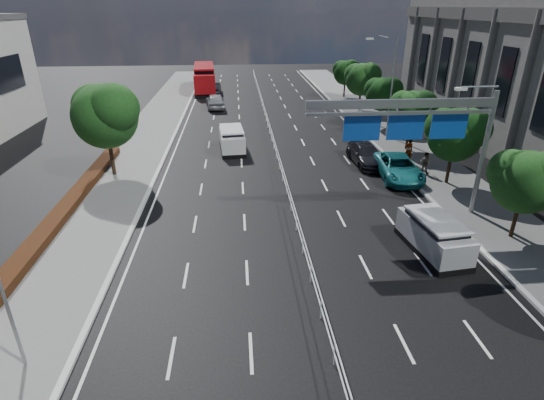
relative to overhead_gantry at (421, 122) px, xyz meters
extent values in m
plane|color=black|center=(-6.74, -10.05, -5.61)|extent=(160.00, 160.00, 0.00)
cube|color=silver|center=(-15.74, -10.05, -5.54)|extent=(0.25, 140.00, 0.15)
cube|color=silver|center=(-6.74, 12.45, -4.61)|extent=(0.05, 85.00, 0.05)
cube|color=silver|center=(-6.74, 12.45, -5.06)|extent=(0.05, 85.00, 0.05)
cube|color=black|center=(-20.04, -5.05, -5.25)|extent=(1.00, 36.00, 0.44)
cylinder|color=gray|center=(-17.24, -10.05, -3.51)|extent=(0.12, 0.12, 4.20)
cylinder|color=gray|center=(3.86, -0.05, -2.01)|extent=(0.28, 0.28, 7.20)
cube|color=gray|center=(-1.14, -0.05, 0.99)|extent=(10.20, 0.25, 0.45)
cube|color=gray|center=(-1.14, -0.05, 0.49)|extent=(10.20, 0.18, 0.18)
cylinder|color=gray|center=(2.86, -0.05, 1.79)|extent=(2.00, 0.10, 0.10)
cube|color=silver|center=(1.86, -0.05, 1.69)|extent=(0.60, 0.25, 0.15)
cube|color=#0E3D9C|center=(1.66, 0.13, -0.31)|extent=(2.00, 0.08, 1.40)
cube|color=white|center=(1.66, 0.18, -0.31)|extent=(1.80, 0.02, 1.20)
cube|color=#0E3D9C|center=(-0.74, 0.13, -0.31)|extent=(2.00, 0.08, 1.40)
cube|color=white|center=(-0.74, 0.18, -0.31)|extent=(1.80, 0.02, 1.20)
cube|color=#0E3D9C|center=(-3.14, 0.13, -0.31)|extent=(2.00, 0.08, 1.40)
cube|color=white|center=(-3.14, 0.18, -0.31)|extent=(1.80, 0.02, 1.20)
cylinder|color=gray|center=(4.06, 15.95, -1.11)|extent=(0.16, 0.16, 9.00)
cylinder|color=gray|center=(2.86, 15.95, 3.19)|extent=(0.10, 2.40, 0.10)
cube|color=silver|center=(1.66, 15.95, 3.04)|extent=(0.60, 0.25, 0.15)
cube|color=#4C4947|center=(10.16, 11.95, 4.99)|extent=(0.40, 36.00, 1.00)
cylinder|color=black|center=(-18.74, 7.95, -3.86)|extent=(0.28, 0.28, 3.50)
sphere|color=#173D13|center=(-18.74, 7.95, -1.27)|extent=(4.40, 4.40, 4.40)
sphere|color=#173D13|center=(-17.86, 7.29, -0.57)|extent=(3.30, 3.30, 3.30)
sphere|color=#173D13|center=(-19.51, 8.61, -0.71)|extent=(3.08, 3.08, 3.08)
cylinder|color=black|center=(4.46, -3.05, -4.31)|extent=(0.21, 0.21, 2.60)
sphere|color=#173D13|center=(4.46, -3.05, -2.38)|extent=(3.20, 3.20, 3.20)
sphere|color=#173D13|center=(3.90, -2.57, -1.97)|extent=(2.24, 2.24, 2.24)
cylinder|color=black|center=(4.46, 4.45, -4.21)|extent=(0.22, 0.22, 2.80)
sphere|color=black|center=(4.46, 4.45, -2.13)|extent=(3.50, 3.50, 3.50)
sphere|color=black|center=(5.16, 3.92, -1.57)|extent=(2.62, 2.62, 2.62)
sphere|color=black|center=(3.85, 4.97, -1.69)|extent=(2.45, 2.45, 2.45)
cylinder|color=black|center=(4.46, 11.95, -4.26)|extent=(0.22, 0.22, 2.70)
sphere|color=#173D13|center=(4.46, 11.95, -2.26)|extent=(3.30, 3.30, 3.30)
sphere|color=#173D13|center=(5.12, 11.45, -1.72)|extent=(2.48, 2.48, 2.47)
sphere|color=#173D13|center=(3.88, 12.44, -1.83)|extent=(2.31, 2.31, 2.31)
cylinder|color=black|center=(4.46, 19.45, -4.28)|extent=(0.21, 0.21, 2.65)
sphere|color=black|center=(4.46, 19.45, -2.32)|extent=(3.20, 3.20, 3.20)
sphere|color=black|center=(5.10, 18.97, -1.79)|extent=(2.40, 2.40, 2.40)
sphere|color=black|center=(3.90, 19.93, -1.90)|extent=(2.24, 2.24, 2.24)
cylinder|color=black|center=(4.46, 26.95, -4.18)|extent=(0.23, 0.23, 2.85)
sphere|color=#173D13|center=(4.46, 26.95, -2.07)|extent=(3.60, 3.60, 3.60)
sphere|color=#173D13|center=(5.18, 26.41, -1.50)|extent=(2.70, 2.70, 2.70)
sphere|color=#173D13|center=(3.83, 27.49, -1.62)|extent=(2.52, 2.52, 2.52)
cylinder|color=black|center=(4.46, 34.45, -4.31)|extent=(0.21, 0.21, 2.60)
sphere|color=black|center=(4.46, 34.45, -2.38)|extent=(3.10, 3.10, 3.10)
sphere|color=black|center=(5.08, 33.98, -1.86)|extent=(2.32, 2.33, 2.32)
sphere|color=black|center=(3.92, 34.91, -1.97)|extent=(2.17, 2.17, 2.17)
cube|color=black|center=(-10.27, 13.13, -5.45)|extent=(2.29, 4.61, 0.32)
cube|color=white|center=(-10.27, 13.13, -4.67)|extent=(2.24, 4.52, 1.32)
cube|color=black|center=(-10.27, 13.13, -4.01)|extent=(1.99, 3.28, 0.58)
cube|color=white|center=(-10.27, 13.13, -3.72)|extent=(2.09, 3.55, 0.12)
cylinder|color=black|center=(-10.94, 11.63, -5.28)|extent=(0.33, 0.68, 0.66)
cylinder|color=black|center=(-9.36, 11.75, -5.28)|extent=(0.33, 0.68, 0.66)
cylinder|color=black|center=(-11.18, 14.51, -5.28)|extent=(0.33, 0.68, 0.66)
cylinder|color=black|center=(-9.60, 14.64, -5.28)|extent=(0.33, 0.68, 0.66)
cube|color=black|center=(-14.24, 41.27, -5.43)|extent=(3.58, 12.04, 0.35)
cube|color=maroon|center=(-14.24, 41.27, -3.90)|extent=(3.51, 11.80, 2.41)
cube|color=black|center=(-14.24, 41.27, -2.70)|extent=(3.08, 8.53, 1.06)
cube|color=maroon|center=(-14.24, 41.27, -2.16)|extent=(3.24, 9.24, 0.21)
cylinder|color=black|center=(-15.16, 37.36, -5.24)|extent=(0.36, 0.75, 0.73)
cylinder|color=black|center=(-12.83, 37.51, -5.24)|extent=(0.36, 0.75, 0.73)
cylinder|color=black|center=(-15.65, 45.03, -5.24)|extent=(0.36, 0.75, 0.73)
cylinder|color=black|center=(-13.32, 45.18, -5.24)|extent=(0.36, 0.75, 0.73)
imported|color=#94959A|center=(-12.30, 29.63, -4.74)|extent=(2.55, 5.24, 1.72)
imported|color=black|center=(-12.83, 38.54, -4.84)|extent=(1.79, 4.72, 1.54)
cube|color=black|center=(-0.24, -3.93, -5.46)|extent=(2.39, 4.61, 0.30)
cube|color=#A2A5A9|center=(-0.24, -3.93, -4.72)|extent=(2.34, 4.52, 1.25)
cube|color=black|center=(-0.24, -3.93, -4.10)|extent=(2.05, 3.30, 0.55)
cube|color=#A2A5A9|center=(-0.24, -3.93, -3.82)|extent=(2.15, 3.57, 0.11)
cylinder|color=black|center=(-0.84, -5.44, -5.30)|extent=(0.34, 0.65, 0.62)
cylinder|color=black|center=(0.70, -5.26, -5.30)|extent=(0.34, 0.65, 0.62)
cylinder|color=black|center=(-1.18, -2.60, -5.30)|extent=(0.34, 0.65, 0.62)
cylinder|color=black|center=(0.36, -2.41, -5.30)|extent=(0.34, 0.65, 0.62)
imported|color=#1B757A|center=(1.49, 5.88, -4.82)|extent=(2.94, 5.81, 1.58)
imported|color=black|center=(0.08, 9.03, -4.87)|extent=(2.29, 5.17, 1.48)
imported|color=gray|center=(3.20, 8.49, -4.48)|extent=(0.79, 0.58, 1.98)
imported|color=gray|center=(3.62, 6.31, -4.67)|extent=(0.98, 0.97, 1.59)
camera|label=1|loc=(-9.73, -21.50, 5.66)|focal=28.00mm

